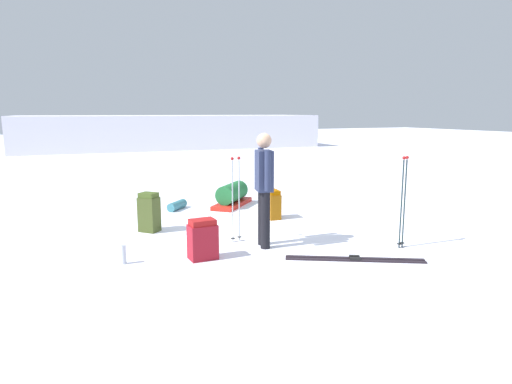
% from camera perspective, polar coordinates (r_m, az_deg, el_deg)
% --- Properties ---
extents(ground_plane, '(80.00, 80.00, 0.00)m').
position_cam_1_polar(ground_plane, '(7.61, -0.00, -5.20)').
color(ground_plane, white).
extents(distant_snow_ridge, '(16.41, 5.89, 1.81)m').
position_cam_1_polar(distant_snow_ridge, '(26.32, -10.67, 7.48)').
color(distant_snow_ridge, white).
rests_on(distant_snow_ridge, ground_plane).
extents(skier_standing, '(0.29, 0.56, 1.70)m').
position_cam_1_polar(skier_standing, '(6.67, 1.01, 1.03)').
color(skier_standing, black).
rests_on(skier_standing, ground_plane).
extents(ski_pair_near, '(1.73, 1.07, 0.05)m').
position_cam_1_polar(ski_pair_near, '(6.41, 12.32, -8.25)').
color(ski_pair_near, black).
rests_on(ski_pair_near, ground_plane).
extents(backpack_large_dark, '(0.38, 0.28, 0.56)m').
position_cam_1_polar(backpack_large_dark, '(6.28, -6.72, -5.97)').
color(backpack_large_dark, maroon).
rests_on(backpack_large_dark, ground_plane).
extents(backpack_bright, '(0.39, 0.39, 0.67)m').
position_cam_1_polar(backpack_bright, '(7.85, -13.30, -2.53)').
color(backpack_bright, '#3D491F').
rests_on(backpack_bright, ground_plane).
extents(backpack_small_spare, '(0.25, 0.38, 0.55)m').
position_cam_1_polar(backpack_small_spare, '(8.59, 2.15, -1.60)').
color(backpack_small_spare, '#8A500B').
rests_on(backpack_small_spare, ground_plane).
extents(ski_poles_planted_near, '(0.15, 0.09, 1.37)m').
position_cam_1_polar(ski_poles_planted_near, '(7.00, 18.05, -0.67)').
color(ski_poles_planted_near, '#17272C').
rests_on(ski_poles_planted_near, ground_plane).
extents(ski_poles_planted_far, '(0.19, 0.11, 1.33)m').
position_cam_1_polar(ski_poles_planted_far, '(6.97, -2.55, -0.39)').
color(ski_poles_planted_far, '#A9B9BD').
rests_on(ski_poles_planted_far, ground_plane).
extents(gear_sled, '(1.21, 1.24, 0.49)m').
position_cam_1_polar(gear_sled, '(9.77, -3.03, -0.45)').
color(gear_sled, red).
rests_on(gear_sled, ground_plane).
extents(sleeping_mat_rolled, '(0.51, 0.52, 0.18)m').
position_cam_1_polar(sleeping_mat_rolled, '(9.54, -9.90, -1.67)').
color(sleeping_mat_rolled, teal).
rests_on(sleeping_mat_rolled, ground_plane).
extents(thermos_bottle, '(0.07, 0.07, 0.26)m').
position_cam_1_polar(thermos_bottle, '(6.33, -16.32, -7.55)').
color(thermos_bottle, '#B1B7C2').
rests_on(thermos_bottle, ground_plane).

